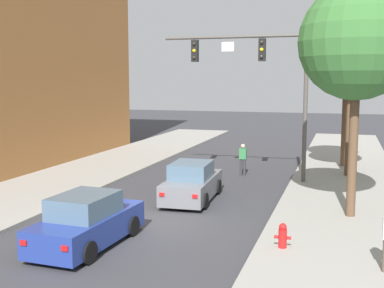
{
  "coord_description": "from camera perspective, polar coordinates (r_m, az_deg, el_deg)",
  "views": [
    {
      "loc": [
        6.35,
        -15.5,
        4.94
      ],
      "look_at": [
        -0.3,
        6.08,
        2.0
      ],
      "focal_mm": 46.45,
      "sensor_mm": 36.0,
      "label": 1
    }
  ],
  "objects": [
    {
      "name": "ground_plane",
      "position": [
        17.47,
        -5.01,
        -9.04
      ],
      "size": [
        120.0,
        120.0,
        0.0
      ],
      "primitive_type": "plane",
      "color": "#38383D"
    },
    {
      "name": "sidewalk_right",
      "position": [
        16.25,
        17.12,
        -10.34
      ],
      "size": [
        5.0,
        60.0,
        0.15
      ],
      "primitive_type": "cube",
      "color": "#99968E",
      "rests_on": "ground"
    },
    {
      "name": "traffic_signal_mast",
      "position": [
        23.87,
        8.2,
        8.35
      ],
      "size": [
        6.97,
        0.38,
        7.5
      ],
      "color": "#514C47",
      "rests_on": "sidewalk_right"
    },
    {
      "name": "car_lead_grey",
      "position": [
        20.42,
        -0.0,
        -4.51
      ],
      "size": [
        2.0,
        4.31,
        1.6
      ],
      "color": "slate",
      "rests_on": "ground"
    },
    {
      "name": "car_following_blue",
      "position": [
        15.25,
        -11.95,
        -8.81
      ],
      "size": [
        2.0,
        4.32,
        1.6
      ],
      "color": "navy",
      "rests_on": "ground"
    },
    {
      "name": "pedestrian_crossing_road",
      "position": [
        25.83,
        5.86,
        -1.59
      ],
      "size": [
        0.36,
        0.22,
        1.64
      ],
      "color": "#333338",
      "rests_on": "ground"
    },
    {
      "name": "fire_hydrant",
      "position": [
        14.67,
        10.37,
        -10.3
      ],
      "size": [
        0.48,
        0.24,
        0.72
      ],
      "color": "red",
      "rests_on": "sidewalk_right"
    },
    {
      "name": "street_tree_nearest",
      "position": [
        18.04,
        18.46,
        11.01
      ],
      "size": [
        4.0,
        4.0,
        8.06
      ],
      "color": "brown",
      "rests_on": "sidewalk_right"
    },
    {
      "name": "street_tree_second",
      "position": [
        25.83,
        17.87,
        8.83
      ],
      "size": [
        3.23,
        3.23,
        7.25
      ],
      "color": "brown",
      "rests_on": "sidewalk_right"
    },
    {
      "name": "street_tree_third",
      "position": [
        28.69,
        17.36,
        8.53
      ],
      "size": [
        3.38,
        3.38,
        7.24
      ],
      "color": "brown",
      "rests_on": "sidewalk_right"
    }
  ]
}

